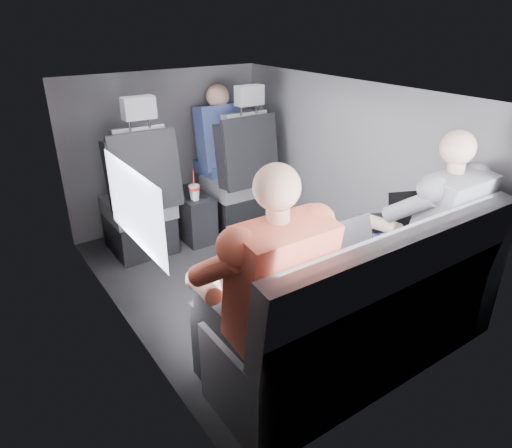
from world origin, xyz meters
TOP-DOWN VIEW (x-y plane):
  - floor at (0.00, 0.00)m, footprint 2.60×2.60m
  - ceiling at (0.00, 0.00)m, footprint 2.60×2.60m
  - panel_left at (-0.90, 0.00)m, footprint 0.02×2.60m
  - panel_right at (0.90, 0.00)m, footprint 0.02×2.60m
  - panel_front at (0.00, 1.30)m, footprint 1.80×0.02m
  - panel_back at (0.00, -1.30)m, footprint 1.80×0.02m
  - side_window at (-0.88, -0.30)m, footprint 0.02×0.75m
  - seatbelt at (0.45, 0.67)m, footprint 0.35×0.11m
  - front_seat_left at (-0.45, 0.84)m, footprint 0.52×0.58m
  - front_seat_right at (0.45, 0.84)m, footprint 0.52×0.58m
  - center_console at (0.00, 0.88)m, footprint 0.24×0.48m
  - rear_bench at (0.00, -1.06)m, footprint 1.60×0.57m
  - soda_cup at (-0.03, 0.74)m, footprint 0.09×0.09m
  - laptop_white at (-0.57, -0.76)m, footprint 0.33×0.31m
  - laptop_silver at (-0.04, -0.84)m, footprint 0.37×0.33m
  - laptop_black at (0.62, -0.77)m, footprint 0.42×0.44m
  - passenger_rear_left at (-0.58, -0.97)m, footprint 0.53×0.65m
  - passenger_rear_right at (0.58, -0.97)m, footprint 0.51×0.63m
  - passenger_front_right at (0.42, 1.10)m, footprint 0.40×0.40m

SIDE VIEW (x-z plane):
  - floor at x=0.00m, z-range 0.00..0.00m
  - center_console at x=0.00m, z-range 0.00..0.41m
  - rear_bench at x=0.00m, z-range -0.15..0.77m
  - front_seat_left at x=-0.45m, z-range -0.23..1.03m
  - front_seat_right at x=0.45m, z-range -0.23..1.03m
  - soda_cup at x=-0.03m, z-range 0.33..0.60m
  - laptop_white at x=-0.57m, z-range 0.52..0.75m
  - laptop_black at x=0.62m, z-range 0.51..0.76m
  - passenger_rear_right at x=0.58m, z-range 0.02..1.26m
  - laptop_silver at x=-0.04m, z-range 0.51..0.76m
  - passenger_rear_left at x=-0.58m, z-range 0.01..1.28m
  - panel_left at x=-0.90m, z-range 0.00..1.35m
  - panel_right at x=0.90m, z-range 0.00..1.35m
  - panel_front at x=0.00m, z-range 0.00..1.35m
  - panel_back at x=0.00m, z-range 0.00..1.35m
  - passenger_front_right at x=0.42m, z-range 0.35..1.15m
  - seatbelt at x=0.45m, z-range 0.50..1.10m
  - side_window at x=-0.88m, z-range 0.69..1.11m
  - ceiling at x=0.00m, z-range 1.35..1.35m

